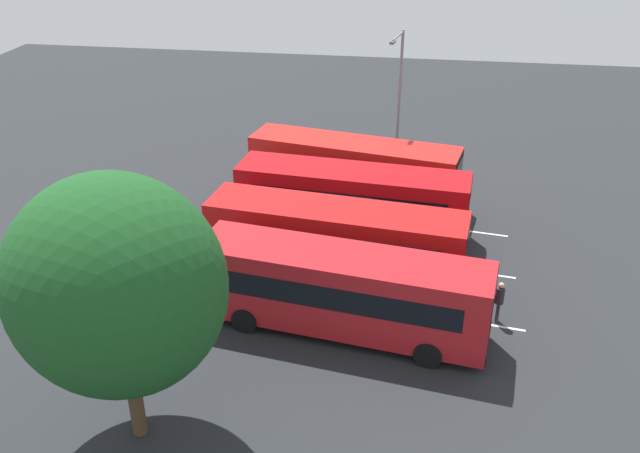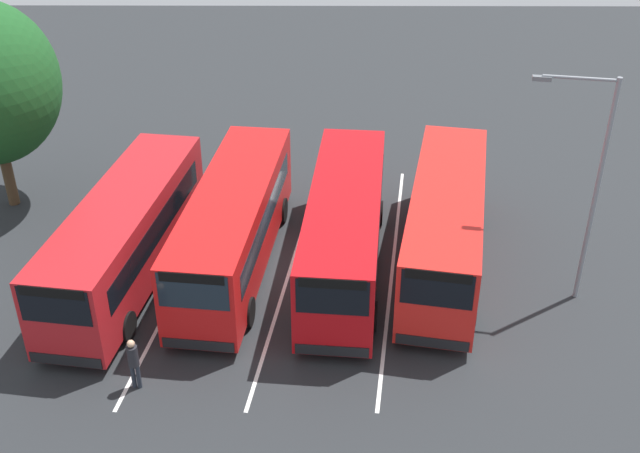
# 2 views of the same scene
# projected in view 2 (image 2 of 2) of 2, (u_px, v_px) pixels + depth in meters

# --- Properties ---
(ground_plane) EXTENTS (72.21, 72.21, 0.00)m
(ground_plane) POSITION_uv_depth(u_px,v_px,m) (291.00, 266.00, 28.01)
(ground_plane) COLOR #232628
(bus_far_left) EXTENTS (10.78, 3.92, 3.18)m
(bus_far_left) POSITION_uv_depth(u_px,v_px,m) (126.00, 235.00, 26.51)
(bus_far_left) COLOR #AD191E
(bus_far_left) RESTS_ON ground
(bus_center_left) EXTENTS (10.76, 3.62, 3.18)m
(bus_center_left) POSITION_uv_depth(u_px,v_px,m) (234.00, 224.00, 27.13)
(bus_center_left) COLOR red
(bus_center_left) RESTS_ON ground
(bus_center_right) EXTENTS (10.73, 3.37, 3.18)m
(bus_center_right) POSITION_uv_depth(u_px,v_px,m) (345.00, 228.00, 26.91)
(bus_center_right) COLOR #B70C11
(bus_center_right) RESTS_ON ground
(bus_far_right) EXTENTS (10.81, 4.38, 3.18)m
(bus_far_right) POSITION_uv_depth(u_px,v_px,m) (445.00, 223.00, 27.17)
(bus_far_right) COLOR red
(bus_far_right) RESTS_ON ground
(pedestrian) EXTENTS (0.36, 0.36, 1.72)m
(pedestrian) POSITION_uv_depth(u_px,v_px,m) (133.00, 360.00, 21.98)
(pedestrian) COLOR #232833
(pedestrian) RESTS_ON ground
(street_lamp) EXTENTS (0.63, 2.53, 7.84)m
(street_lamp) POSITION_uv_depth(u_px,v_px,m) (591.00, 178.00, 24.12)
(street_lamp) COLOR gray
(street_lamp) RESTS_ON ground
(lane_stripe_outer_left) EXTENTS (14.95, 2.12, 0.01)m
(lane_stripe_outer_left) POSITION_uv_depth(u_px,v_px,m) (190.00, 265.00, 28.03)
(lane_stripe_outer_left) COLOR silver
(lane_stripe_outer_left) RESTS_ON ground
(lane_stripe_inner_left) EXTENTS (14.95, 2.12, 0.01)m
(lane_stripe_inner_left) POSITION_uv_depth(u_px,v_px,m) (291.00, 266.00, 28.01)
(lane_stripe_inner_left) COLOR silver
(lane_stripe_inner_left) RESTS_ON ground
(lane_stripe_inner_right) EXTENTS (14.95, 2.12, 0.01)m
(lane_stripe_inner_right) POSITION_uv_depth(u_px,v_px,m) (393.00, 266.00, 27.99)
(lane_stripe_inner_right) COLOR silver
(lane_stripe_inner_right) RESTS_ON ground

